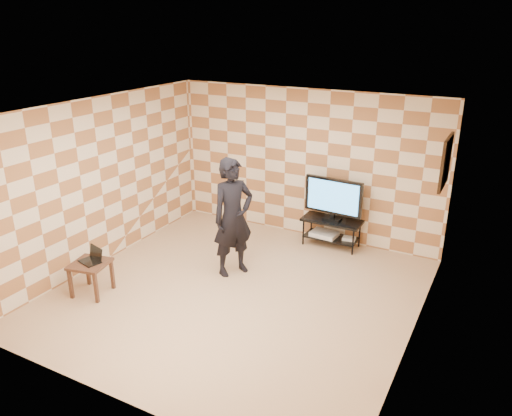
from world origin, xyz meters
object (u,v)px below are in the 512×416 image
object	(u,v)px
tv_stand	(332,227)
tv	(333,197)
person	(233,217)
side_table	(90,268)

from	to	relation	value
tv_stand	tv	world-z (taller)	tv
tv_stand	person	bearing A→B (deg)	-121.74
tv_stand	person	distance (m)	2.04
side_table	person	bearing A→B (deg)	45.96
tv	side_table	xyz separation A→B (m)	(-2.53, -3.22, -0.51)
tv	person	world-z (taller)	person
side_table	person	size ratio (longest dim) A/B	0.32
tv	person	bearing A→B (deg)	-121.79
side_table	person	distance (m)	2.23
person	side_table	bearing A→B (deg)	166.25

